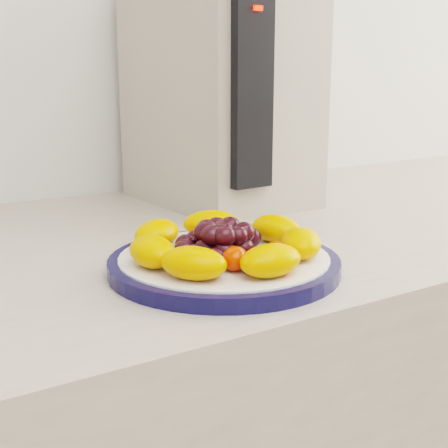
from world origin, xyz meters
TOP-DOWN VIEW (x-y plane):
  - plate_rim at (0.11, 1.04)m, footprint 0.23×0.23m
  - plate_face at (0.11, 1.04)m, footprint 0.21×0.21m
  - appliance_body at (0.29, 1.34)m, footprint 0.21×0.28m
  - appliance_panel at (0.25, 1.20)m, footprint 0.06×0.02m
  - appliance_led at (0.25, 1.19)m, footprint 0.01×0.01m
  - fruit_plate at (0.11, 1.04)m, footprint 0.20×0.20m

SIDE VIEW (x-z plane):
  - plate_rim at x=0.11m, z-range 0.90..0.91m
  - plate_face at x=0.11m, z-range 0.90..0.92m
  - fruit_plate at x=0.11m, z-range 0.91..0.95m
  - appliance_body at x=0.29m, z-range 0.90..1.24m
  - appliance_panel at x=0.25m, z-range 0.95..1.20m
  - appliance_led at x=0.25m, z-range 1.17..1.18m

